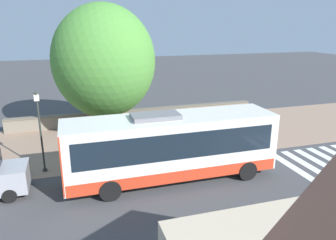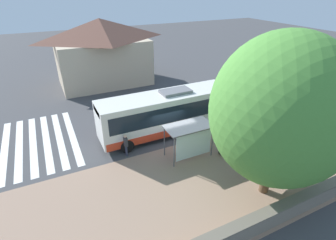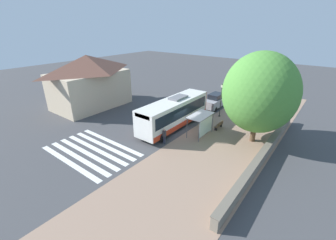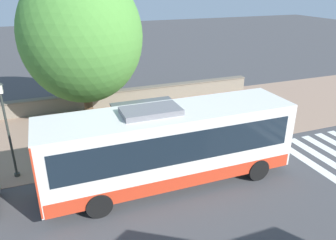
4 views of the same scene
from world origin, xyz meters
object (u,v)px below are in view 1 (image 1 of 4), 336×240
Objects in this scene: bus_shelter at (153,122)px; bench at (107,146)px; pedestrian at (226,142)px; shade_tree at (104,61)px; bus at (171,146)px; street_lamp_near at (40,125)px.

bench is (-0.82, -2.76, -1.54)m from bus_shelter.
pedestrian is (2.04, 3.89, -1.01)m from bus_shelter.
shade_tree is at bearing -155.68° from bus_shelter.
street_lamp_near reaches higher than bus.
bus is 5.44m from bench.
bench is 0.18× the size of shade_tree.
bus is at bearing 31.36° from bench.
pedestrian is (-1.63, 3.92, -0.85)m from bus.
shade_tree reaches higher than bus.
bus_shelter is 0.36× the size of shade_tree.
pedestrian is 1.06× the size of bench.
shade_tree reaches higher than bench.
pedestrian is 10.42m from street_lamp_near.
shade_tree is at bearing 172.28° from bench.
bus is 2.38× the size of street_lamp_near.
shade_tree is (-4.08, 0.55, 4.74)m from bench.
bus_shelter is (-3.67, 0.03, 0.16)m from bus.
bus_shelter reaches higher than bench.
bus_shelter is 4.51m from pedestrian.
bench is at bearing -106.49° from bus_shelter.
bus is at bearing 14.31° from shade_tree.
bench is 4.48m from street_lamp_near.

